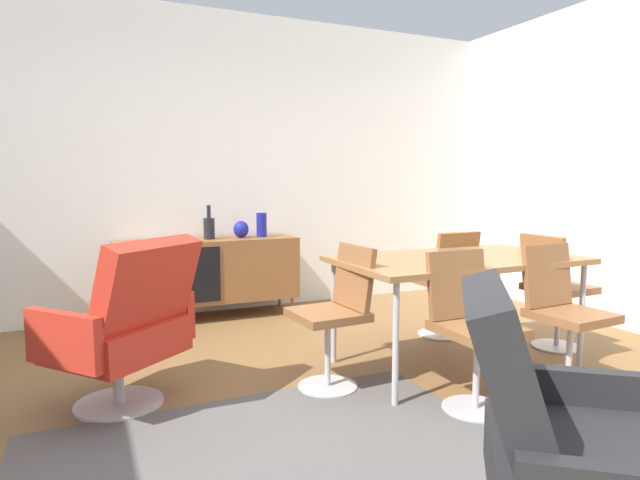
{
  "coord_description": "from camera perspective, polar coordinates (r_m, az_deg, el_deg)",
  "views": [
    {
      "loc": [
        -0.97,
        -2.45,
        1.25
      ],
      "look_at": [
        0.5,
        0.81,
        0.85
      ],
      "focal_mm": 30.02,
      "sensor_mm": 36.0,
      "label": 1
    }
  ],
  "objects": [
    {
      "name": "dining_chair_near_window",
      "position": [
        3.24,
        1.78,
        -7.49
      ],
      "size": [
        0.45,
        0.42,
        0.86
      ],
      "color": "brown",
      "rests_on": "ground_plane"
    },
    {
      "name": "armchair_black_shell",
      "position": [
        1.82,
        24.81,
        -19.63
      ],
      "size": [
        0.9,
        0.91,
        0.95
      ],
      "color": "#262628",
      "rests_on": "ground_plane"
    },
    {
      "name": "dining_table",
      "position": [
        3.67,
        14.41,
        -2.42
      ],
      "size": [
        1.6,
        0.9,
        0.74
      ],
      "color": "olive",
      "rests_on": "ground_plane"
    },
    {
      "name": "lounge_chair_red",
      "position": [
        3.13,
        -20.07,
        -8.45
      ],
      "size": [
        0.91,
        0.9,
        0.95
      ],
      "color": "red",
      "rests_on": "ground_plane"
    },
    {
      "name": "vase_ceramic_small",
      "position": [
        4.96,
        -8.41,
        1.14
      ],
      "size": [
        0.14,
        0.14,
        0.16
      ],
      "color": "navy",
      "rests_on": "sideboard"
    },
    {
      "name": "vase_sculptural_dark",
      "position": [
        5.01,
        -6.24,
        1.62
      ],
      "size": [
        0.1,
        0.1,
        0.22
      ],
      "color": "navy",
      "rests_on": "sideboard"
    },
    {
      "name": "vase_cobalt",
      "position": [
        4.89,
        -11.74,
        1.32
      ],
      "size": [
        0.1,
        0.1,
        0.3
      ],
      "color": "black",
      "rests_on": "sideboard"
    },
    {
      "name": "ground_plane",
      "position": [
        2.92,
        -2.58,
        -18.93
      ],
      "size": [
        8.32,
        8.32,
        0.0
      ],
      "primitive_type": "plane",
      "color": "brown"
    },
    {
      "name": "wall_back",
      "position": [
        5.15,
        -13.58,
        7.93
      ],
      "size": [
        6.8,
        0.12,
        2.8
      ],
      "primitive_type": "cube",
      "color": "white",
      "rests_on": "ground_plane"
    },
    {
      "name": "dining_chair_front_left",
      "position": [
        3.07,
        15.71,
        -8.52
      ],
      "size": [
        0.4,
        0.43,
        0.86
      ],
      "color": "brown",
      "rests_on": "ground_plane"
    },
    {
      "name": "sideboard",
      "position": [
        4.93,
        -11.81,
        -3.16
      ],
      "size": [
        1.6,
        0.45,
        0.72
      ],
      "color": "brown",
      "rests_on": "ground_plane"
    },
    {
      "name": "dining_chair_far_end",
      "position": [
        4.31,
        23.63,
        -4.54
      ],
      "size": [
        0.44,
        0.41,
        0.86
      ],
      "color": "brown",
      "rests_on": "ground_plane"
    },
    {
      "name": "area_rug",
      "position": [
        2.5,
        -4.21,
        -23.44
      ],
      "size": [
        2.2,
        1.7,
        0.01
      ],
      "primitive_type": "cube",
      "color": "#595654",
      "rests_on": "ground_plane"
    },
    {
      "name": "dining_chair_front_right",
      "position": [
        3.55,
        24.43,
        -6.84
      ],
      "size": [
        0.42,
        0.45,
        0.86
      ],
      "color": "brown",
      "rests_on": "ground_plane"
    },
    {
      "name": "wooden_bowl_on_table",
      "position": [
        3.52,
        14.57,
        -1.6
      ],
      "size": [
        0.26,
        0.26,
        0.06
      ],
      "primitive_type": "cylinder",
      "color": "brown",
      "rests_on": "dining_table"
    },
    {
      "name": "dining_chair_back_right",
      "position": [
        4.35,
        13.33,
        -4.07
      ],
      "size": [
        0.4,
        0.43,
        0.86
      ],
      "color": "brown",
      "rests_on": "ground_plane"
    }
  ]
}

